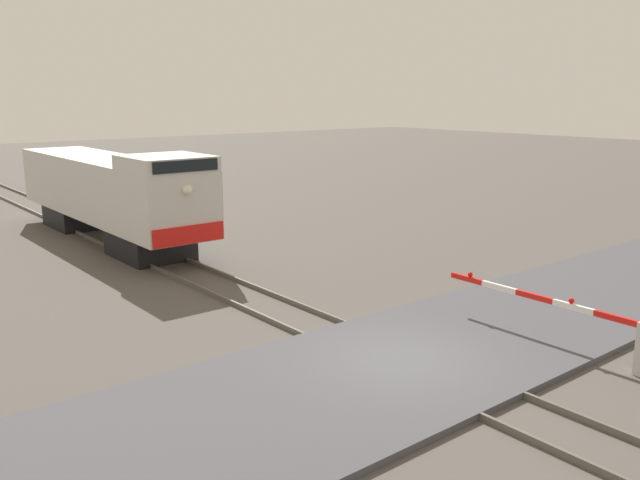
{
  "coord_description": "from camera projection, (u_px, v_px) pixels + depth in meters",
  "views": [
    {
      "loc": [
        -10.46,
        -9.91,
        6.14
      ],
      "look_at": [
        1.12,
        4.4,
        2.06
      ],
      "focal_mm": 37.09,
      "sensor_mm": 36.0,
      "label": 1
    }
  ],
  "objects": [
    {
      "name": "rail_track_left",
      "position": [
        380.0,
        370.0,
        14.82
      ],
      "size": [
        0.08,
        80.0,
        0.15
      ],
      "primitive_type": "cube",
      "color": "#59544C",
      "rests_on": "ground_plane"
    },
    {
      "name": "locomotive",
      "position": [
        110.0,
        192.0,
        27.79
      ],
      "size": [
        2.83,
        14.36,
        4.01
      ],
      "color": "black",
      "rests_on": "ground_plane"
    },
    {
      "name": "crossing_gate",
      "position": [
        613.0,
        330.0,
        15.14
      ],
      "size": [
        0.36,
        6.06,
        1.34
      ],
      "color": "silver",
      "rests_on": "ground_plane"
    },
    {
      "name": "rail_track_right",
      "position": [
        423.0,
        355.0,
        15.7
      ],
      "size": [
        0.08,
        80.0,
        0.15
      ],
      "primitive_type": "cube",
      "color": "#59544C",
      "rests_on": "ground_plane"
    },
    {
      "name": "ground_plane",
      "position": [
        402.0,
        365.0,
        15.28
      ],
      "size": [
        160.0,
        160.0,
        0.0
      ],
      "primitive_type": "plane",
      "color": "#514C47"
    },
    {
      "name": "road_surface",
      "position": [
        402.0,
        362.0,
        15.26
      ],
      "size": [
        36.0,
        5.57,
        0.15
      ],
      "primitive_type": "cube",
      "color": "#47474C",
      "rests_on": "ground_plane"
    }
  ]
}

